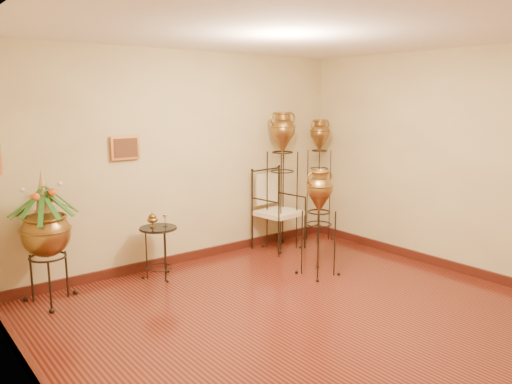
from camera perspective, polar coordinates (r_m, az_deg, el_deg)
ground at (r=5.13m, az=6.99°, el=-14.65°), size 5.00×5.00×0.00m
room_shell at (r=4.66m, az=7.35°, el=5.01°), size 5.02×5.02×2.81m
amphora_tall at (r=7.78m, az=7.20°, el=1.53°), size 0.40×0.40×1.90m
amphora_mid at (r=7.26m, az=3.01°, el=1.40°), size 0.57×0.57×2.03m
amphora_short at (r=6.23m, az=7.18°, el=-3.49°), size 0.49×0.49×1.35m
planter_urn at (r=5.74m, az=-22.92°, el=-3.77°), size 0.85×0.85×1.50m
armchair at (r=7.30m, az=2.63°, el=-2.02°), size 0.73×0.69×1.18m
side_table at (r=6.27m, az=-11.05°, el=-6.70°), size 0.51×0.51×0.82m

